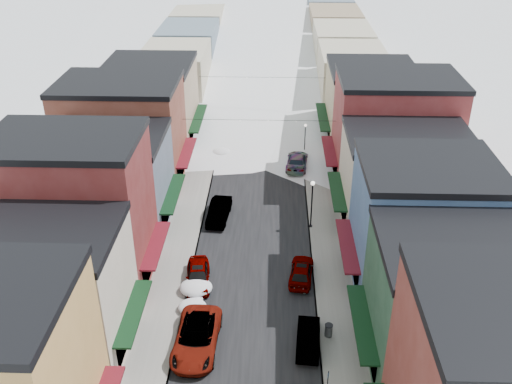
# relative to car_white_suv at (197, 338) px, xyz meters

# --- Properties ---
(road) EXTENTS (10.00, 160.00, 0.01)m
(road) POSITION_rel_car_white_suv_xyz_m (3.50, 47.31, -0.88)
(road) COLOR black
(road) RESTS_ON ground
(sidewalk_left) EXTENTS (3.20, 160.00, 0.15)m
(sidewalk_left) POSITION_rel_car_white_suv_xyz_m (-3.10, 47.31, -0.81)
(sidewalk_left) COLOR gray
(sidewalk_left) RESTS_ON ground
(sidewalk_right) EXTENTS (3.20, 160.00, 0.15)m
(sidewalk_right) POSITION_rel_car_white_suv_xyz_m (10.10, 47.31, -0.81)
(sidewalk_right) COLOR gray
(sidewalk_right) RESTS_ON ground
(curb_left) EXTENTS (0.10, 160.00, 0.15)m
(curb_left) POSITION_rel_car_white_suv_xyz_m (-1.55, 47.31, -0.81)
(curb_left) COLOR slate
(curb_left) RESTS_ON ground
(curb_right) EXTENTS (0.10, 160.00, 0.15)m
(curb_right) POSITION_rel_car_white_suv_xyz_m (8.55, 47.31, -0.81)
(curb_right) COLOR slate
(curb_right) RESTS_ON ground
(bldg_l_cream) EXTENTS (11.30, 8.20, 9.50)m
(bldg_l_cream) POSITION_rel_car_white_suv_xyz_m (-9.69, -0.19, 3.87)
(bldg_l_cream) COLOR beige
(bldg_l_cream) RESTS_ON ground
(bldg_l_brick_near) EXTENTS (12.30, 8.20, 12.50)m
(bldg_l_brick_near) POSITION_rel_car_white_suv_xyz_m (-10.19, 7.81, 5.37)
(bldg_l_brick_near) COLOR maroon
(bldg_l_brick_near) RESTS_ON ground
(bldg_l_grayblue) EXTENTS (11.30, 9.20, 9.00)m
(bldg_l_grayblue) POSITION_rel_car_white_suv_xyz_m (-9.69, 16.31, 3.62)
(bldg_l_grayblue) COLOR slate
(bldg_l_grayblue) RESTS_ON ground
(bldg_l_brick_far) EXTENTS (13.30, 9.20, 11.00)m
(bldg_l_brick_far) POSITION_rel_car_white_suv_xyz_m (-10.69, 25.31, 4.62)
(bldg_l_brick_far) COLOR brown
(bldg_l_brick_far) RESTS_ON ground
(bldg_l_tan) EXTENTS (11.30, 11.20, 10.00)m
(bldg_l_tan) POSITION_rel_car_white_suv_xyz_m (-9.69, 35.31, 4.12)
(bldg_l_tan) COLOR tan
(bldg_l_tan) RESTS_ON ground
(bldg_r_green) EXTENTS (11.30, 9.20, 9.50)m
(bldg_r_green) POSITION_rel_car_white_suv_xyz_m (16.69, -0.69, 3.87)
(bldg_r_green) COLOR #20432E
(bldg_r_green) RESTS_ON ground
(bldg_r_blue) EXTENTS (11.30, 9.20, 10.50)m
(bldg_r_blue) POSITION_rel_car_white_suv_xyz_m (16.69, 8.31, 4.37)
(bldg_r_blue) COLOR #3E5E8D
(bldg_r_blue) RESTS_ON ground
(bldg_r_cream) EXTENTS (12.30, 9.20, 9.00)m
(bldg_r_cream) POSITION_rel_car_white_suv_xyz_m (17.19, 17.31, 3.62)
(bldg_r_cream) COLOR beige
(bldg_r_cream) RESTS_ON ground
(bldg_r_brick_far) EXTENTS (13.30, 9.20, 11.50)m
(bldg_r_brick_far) POSITION_rel_car_white_suv_xyz_m (17.69, 26.31, 4.87)
(bldg_r_brick_far) COLOR maroon
(bldg_r_brick_far) RESTS_ON ground
(bldg_r_tan) EXTENTS (11.30, 11.20, 9.50)m
(bldg_r_tan) POSITION_rel_car_white_suv_xyz_m (16.69, 36.31, 3.87)
(bldg_r_tan) COLOR tan
(bldg_r_tan) RESTS_ON ground
(distant_blocks) EXTENTS (34.00, 55.00, 8.00)m
(distant_blocks) POSITION_rel_car_white_suv_xyz_m (3.50, 70.31, 3.11)
(distant_blocks) COLOR gray
(distant_blocks) RESTS_ON ground
(overhead_cables) EXTENTS (16.40, 15.04, 0.04)m
(overhead_cables) POSITION_rel_car_white_suv_xyz_m (3.50, 34.81, 5.31)
(overhead_cables) COLOR black
(overhead_cables) RESTS_ON ground
(car_white_suv) EXTENTS (3.18, 6.48, 1.77)m
(car_white_suv) POSITION_rel_car_white_suv_xyz_m (0.00, 0.00, 0.00)
(car_white_suv) COLOR white
(car_white_suv) RESTS_ON ground
(car_silver_sedan) EXTENTS (2.36, 4.85, 1.59)m
(car_silver_sedan) POSITION_rel_car_white_suv_xyz_m (-0.80, 7.21, -0.09)
(car_silver_sedan) COLOR gray
(car_silver_sedan) RESTS_ON ground
(car_dark_hatch) EXTENTS (2.19, 5.20, 1.67)m
(car_dark_hatch) POSITION_rel_car_white_suv_xyz_m (0.00, 17.22, -0.05)
(car_dark_hatch) COLOR black
(car_dark_hatch) RESTS_ON ground
(car_silver_wagon) EXTENTS (2.46, 5.11, 1.44)m
(car_silver_wagon) POSITION_rel_car_white_suv_xyz_m (-0.73, 38.30, -0.17)
(car_silver_wagon) COLOR gray
(car_silver_wagon) RESTS_ON ground
(car_green_sedan) EXTENTS (1.91, 4.62, 1.49)m
(car_green_sedan) POSITION_rel_car_white_suv_xyz_m (7.73, 0.44, -0.14)
(car_green_sedan) COLOR black
(car_green_sedan) RESTS_ON ground
(car_gray_suv) EXTENTS (2.38, 4.73, 1.54)m
(car_gray_suv) POSITION_rel_car_white_suv_xyz_m (7.53, 8.05, -0.11)
(car_gray_suv) COLOR #9DA0A6
(car_gray_suv) RESTS_ON ground
(car_black_sedan) EXTENTS (2.88, 5.85, 1.64)m
(car_black_sedan) POSITION_rel_car_white_suv_xyz_m (7.80, 28.64, -0.07)
(car_black_sedan) COLOR black
(car_black_sedan) RESTS_ON ground
(car_lane_silver) EXTENTS (2.36, 4.98, 1.64)m
(car_lane_silver) POSITION_rel_car_white_suv_xyz_m (2.90, 43.17, -0.06)
(car_lane_silver) COLOR #A2A6AA
(car_lane_silver) RESTS_ON ground
(car_lane_white) EXTENTS (2.75, 5.75, 1.58)m
(car_lane_white) POSITION_rel_car_white_suv_xyz_m (4.91, 51.53, -0.09)
(car_lane_white) COLOR silver
(car_lane_white) RESTS_ON ground
(parking_sign) EXTENTS (0.11, 0.28, 2.10)m
(parking_sign) POSITION_rel_car_white_suv_xyz_m (8.70, -4.10, 0.49)
(parking_sign) COLOR black
(parking_sign) RESTS_ON sidewalk_right
(trash_can) EXTENTS (0.58, 0.58, 0.99)m
(trash_can) POSITION_rel_car_white_suv_xyz_m (9.22, 1.31, -0.23)
(trash_can) COLOR #4E5053
(trash_can) RESTS_ON sidewalk_right
(streetlamp_near) EXTENTS (0.40, 0.40, 4.76)m
(streetlamp_near) POSITION_rel_car_white_suv_xyz_m (8.70, 15.88, 2.27)
(streetlamp_near) COLOR black
(streetlamp_near) RESTS_ON sidewalk_right
(streetlamp_far) EXTENTS (0.32, 0.32, 3.91)m
(streetlamp_far) POSITION_rel_car_white_suv_xyz_m (8.76, 31.71, 1.73)
(streetlamp_far) COLOR black
(streetlamp_far) RESTS_ON sidewalk_right
(snow_pile_near) EXTENTS (2.15, 2.52, 0.91)m
(snow_pile_near) POSITION_rel_car_white_suv_xyz_m (-0.78, 3.82, -0.45)
(snow_pile_near) COLOR white
(snow_pile_near) RESTS_ON ground
(snow_pile_mid) EXTENTS (2.58, 2.79, 1.09)m
(snow_pile_mid) POSITION_rel_car_white_suv_xyz_m (-0.78, 6.02, -0.36)
(snow_pile_mid) COLOR white
(snow_pile_mid) RESTS_ON ground
(snow_pile_far) EXTENTS (2.30, 2.62, 0.97)m
(snow_pile_far) POSITION_rel_car_white_suv_xyz_m (-1.02, 31.47, -0.42)
(snow_pile_far) COLOR white
(snow_pile_far) RESTS_ON ground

